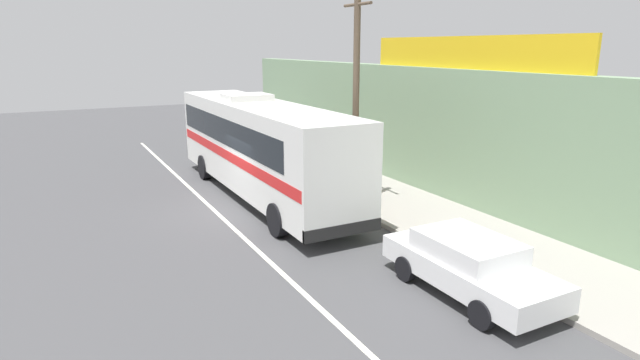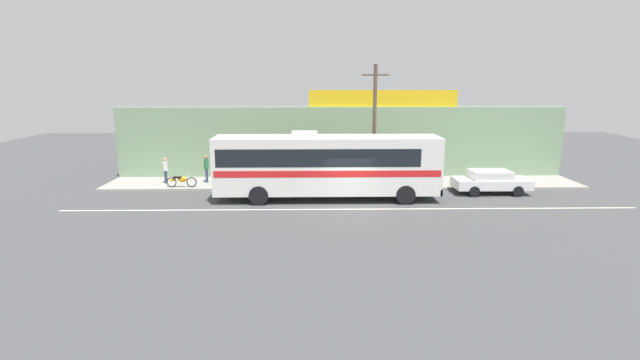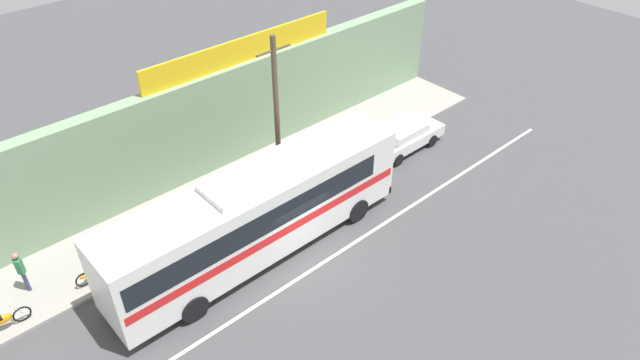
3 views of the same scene
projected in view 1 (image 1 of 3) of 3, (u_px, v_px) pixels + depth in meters
ground_plane at (239, 210)px, 18.16m from camera, size 70.00×70.00×0.00m
sidewalk_slab at (364, 189)px, 20.50m from camera, size 30.00×3.60×0.14m
storefront_facade at (410, 127)px, 20.89m from camera, size 30.00×0.70×4.80m
storefront_billboard at (464, 52)px, 17.77m from camera, size 9.92×0.12×1.10m
road_center_stripe at (217, 213)px, 17.79m from camera, size 30.00×0.14×0.01m
intercity_bus at (259, 143)px, 19.30m from camera, size 12.36×2.59×3.78m
parked_car at (469, 264)px, 11.82m from camera, size 4.35×1.87×1.37m
utility_pole at (356, 96)px, 17.35m from camera, size 1.60×0.22×7.32m
motorcycle_green at (246, 140)px, 28.34m from camera, size 1.85×0.56×0.94m
motorcycle_blue at (273, 151)px, 25.40m from camera, size 1.94×0.56×0.94m
pedestrian_far_left at (278, 131)px, 27.71m from camera, size 0.30×0.48×1.75m
pedestrian_by_curb at (258, 126)px, 29.85m from camera, size 0.30×0.48×1.63m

